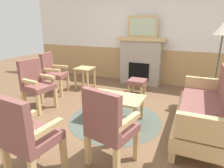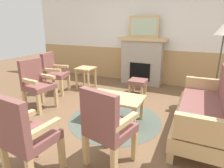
% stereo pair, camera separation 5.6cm
% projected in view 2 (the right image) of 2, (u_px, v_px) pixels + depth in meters
% --- Properties ---
extents(ground_plane, '(14.00, 14.00, 0.00)m').
position_uv_depth(ground_plane, '(104.00, 118.00, 3.46)').
color(ground_plane, brown).
extents(wall_back, '(7.20, 0.14, 2.70)m').
position_uv_depth(wall_back, '(146.00, 36.00, 5.32)').
color(wall_back, white).
rests_on(wall_back, ground_plane).
extents(fireplace, '(1.30, 0.44, 1.28)m').
position_uv_depth(fireplace, '(142.00, 61.00, 5.30)').
color(fireplace, '#A39989').
rests_on(fireplace, ground_plane).
extents(framed_picture, '(0.80, 0.04, 0.56)m').
position_uv_depth(framed_picture, '(144.00, 27.00, 5.03)').
color(framed_picture, tan).
rests_on(framed_picture, fireplace).
extents(couch, '(0.70, 1.80, 0.98)m').
position_uv_depth(couch, '(205.00, 111.00, 2.84)').
color(couch, tan).
rests_on(couch, ground_plane).
extents(coffee_table, '(0.96, 0.56, 0.44)m').
position_uv_depth(coffee_table, '(115.00, 99.00, 3.30)').
color(coffee_table, tan).
rests_on(coffee_table, ground_plane).
extents(round_rug, '(1.63, 1.63, 0.01)m').
position_uv_depth(round_rug, '(115.00, 119.00, 3.42)').
color(round_rug, '#4C564C').
rests_on(round_rug, ground_plane).
extents(book_on_table, '(0.24, 0.23, 0.03)m').
position_uv_depth(book_on_table, '(114.00, 97.00, 3.20)').
color(book_on_table, maroon).
rests_on(book_on_table, coffee_table).
extents(footstool, '(0.40, 0.40, 0.36)m').
position_uv_depth(footstool, '(138.00, 83.00, 4.58)').
color(footstool, tan).
rests_on(footstool, ground_plane).
extents(armchair_near_fireplace, '(0.53, 0.53, 0.98)m').
position_uv_depth(armchair_near_fireplace, '(36.00, 82.00, 3.76)').
color(armchair_near_fireplace, tan).
rests_on(armchair_near_fireplace, ground_plane).
extents(armchair_by_window_left, '(0.57, 0.57, 0.98)m').
position_uv_depth(armchair_by_window_left, '(53.00, 71.00, 4.62)').
color(armchair_by_window_left, tan).
rests_on(armchair_by_window_left, ground_plane).
extents(armchair_front_left, '(0.52, 0.52, 0.98)m').
position_uv_depth(armchair_front_left, '(25.00, 134.00, 1.99)').
color(armchair_front_left, tan).
rests_on(armchair_front_left, ground_plane).
extents(armchair_front_center, '(0.58, 0.58, 0.98)m').
position_uv_depth(armchair_front_center, '(107.00, 125.00, 2.16)').
color(armchair_front_center, tan).
rests_on(armchair_front_center, ground_plane).
extents(side_table, '(0.44, 0.44, 0.55)m').
position_uv_depth(side_table, '(86.00, 72.00, 4.99)').
color(side_table, tan).
rests_on(side_table, ground_plane).
extents(floor_lamp_by_couch, '(0.36, 0.36, 1.68)m').
position_uv_depth(floor_lamp_by_couch, '(224.00, 34.00, 3.56)').
color(floor_lamp_by_couch, '#332D28').
rests_on(floor_lamp_by_couch, ground_plane).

